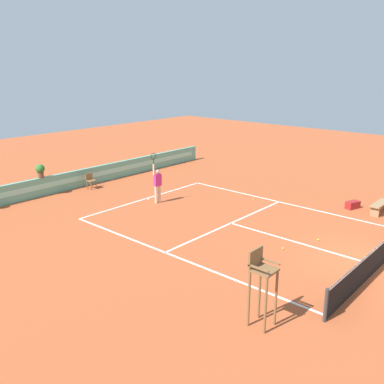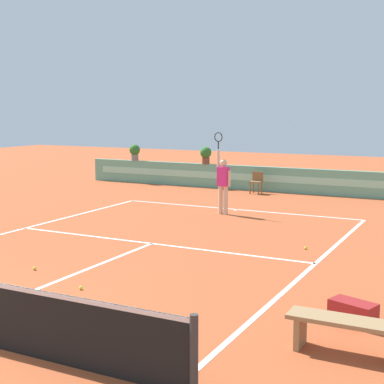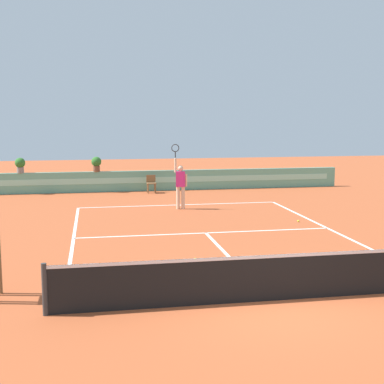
{
  "view_description": "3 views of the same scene",
  "coord_description": "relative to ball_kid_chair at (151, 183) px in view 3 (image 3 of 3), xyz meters",
  "views": [
    {
      "loc": [
        -14.38,
        -4.0,
        6.68
      ],
      "look_at": [
        -0.03,
        8.66,
        1.0
      ],
      "focal_mm": 39.98,
      "sensor_mm": 36.0,
      "label": 1
    },
    {
      "loc": [
        7.23,
        -5.59,
        3.3
      ],
      "look_at": [
        -0.03,
        8.66,
        1.0
      ],
      "focal_mm": 54.12,
      "sensor_mm": 36.0,
      "label": 2
    },
    {
      "loc": [
        -3.46,
        -9.96,
        3.7
      ],
      "look_at": [
        -0.03,
        8.66,
        1.0
      ],
      "focal_mm": 50.34,
      "sensor_mm": 36.0,
      "label": 3
    }
  ],
  "objects": [
    {
      "name": "tennis_ball_near_baseline",
      "position": [
        -0.2,
        -12.39,
        -0.44
      ],
      "size": [
        0.07,
        0.07,
        0.07
      ],
      "primitive_type": "sphere",
      "color": "#CCE033",
      "rests_on": "ground"
    },
    {
      "name": "back_wall_barrier",
      "position": [
        0.74,
        0.73,
        0.02
      ],
      "size": [
        18.0,
        0.21,
        1.0
      ],
      "color": "#60A88E",
      "rests_on": "ground"
    },
    {
      "name": "tennis_player",
      "position": [
        0.66,
        -4.73,
        0.57
      ],
      "size": [
        0.61,
        0.28,
        2.58
      ],
      "color": "beige",
      "rests_on": "ground"
    },
    {
      "name": "net",
      "position": [
        0.74,
        -15.66,
        0.03
      ],
      "size": [
        8.92,
        0.1,
        1.0
      ],
      "color": "#333333",
      "rests_on": "ground"
    },
    {
      "name": "tennis_ball_by_sideline",
      "position": [
        4.3,
        -8.1,
        -0.44
      ],
      "size": [
        0.07,
        0.07,
        0.07
      ],
      "primitive_type": "sphere",
      "color": "#CCE033",
      "rests_on": "ground"
    },
    {
      "name": "court_lines",
      "position": [
        0.74,
        -8.94,
        -0.47
      ],
      "size": [
        8.32,
        11.94,
        0.01
      ],
      "color": "white",
      "rests_on": "ground"
    },
    {
      "name": "potted_plant_far_left",
      "position": [
        -6.12,
        0.73,
        0.93
      ],
      "size": [
        0.48,
        0.48,
        0.72
      ],
      "color": "gray",
      "rests_on": "back_wall_barrier"
    },
    {
      "name": "potted_plant_left",
      "position": [
        -2.57,
        0.73,
        0.93
      ],
      "size": [
        0.48,
        0.48,
        0.72
      ],
      "color": "brown",
      "rests_on": "back_wall_barrier"
    },
    {
      "name": "ground_plane",
      "position": [
        0.74,
        -9.66,
        -0.48
      ],
      "size": [
        60.0,
        60.0,
        0.0
      ],
      "primitive_type": "plane",
      "color": "#A84C28"
    },
    {
      "name": "tennis_ball_mid_court",
      "position": [
        1.48,
        -13.02,
        -0.44
      ],
      "size": [
        0.07,
        0.07,
        0.07
      ],
      "primitive_type": "sphere",
      "color": "#CCE033",
      "rests_on": "ground"
    },
    {
      "name": "ball_kid_chair",
      "position": [
        0.0,
        0.0,
        0.0
      ],
      "size": [
        0.44,
        0.44,
        0.85
      ],
      "color": "brown",
      "rests_on": "ground"
    }
  ]
}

